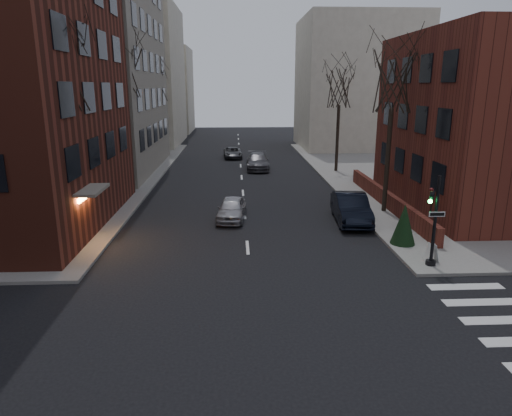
# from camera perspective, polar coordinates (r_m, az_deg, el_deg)

# --- Properties ---
(ground) EXTENTS (160.00, 160.00, 0.00)m
(ground) POSITION_cam_1_polar(r_m,az_deg,el_deg) (12.22, 0.72, -24.56)
(ground) COLOR black
(ground) RESTS_ON ground
(building_left_tan) EXTENTS (18.00, 18.00, 28.00)m
(building_left_tan) POSITION_cam_1_polar(r_m,az_deg,el_deg) (46.82, -25.01, 21.36)
(building_left_tan) COLOR gray
(building_left_tan) RESTS_ON ground
(building_right_brick) EXTENTS (12.00, 14.00, 11.00)m
(building_right_brick) POSITION_cam_1_polar(r_m,az_deg,el_deg) (33.22, 28.68, 9.28)
(building_right_brick) COLOR maroon
(building_right_brick) RESTS_ON ground
(low_wall_right) EXTENTS (0.35, 16.00, 1.00)m
(low_wall_right) POSITION_cam_1_polar(r_m,az_deg,el_deg) (30.91, 16.04, 1.09)
(low_wall_right) COLOR maroon
(low_wall_right) RESTS_ON sidewalk_far_right
(building_distant_la) EXTENTS (14.00, 16.00, 18.00)m
(building_distant_la) POSITION_cam_1_polar(r_m,az_deg,el_deg) (66.01, -15.90, 15.55)
(building_distant_la) COLOR beige
(building_distant_la) RESTS_ON ground
(building_distant_ra) EXTENTS (14.00, 14.00, 16.00)m
(building_distant_ra) POSITION_cam_1_polar(r_m,az_deg,el_deg) (61.41, 12.44, 14.90)
(building_distant_ra) COLOR beige
(building_distant_ra) RESTS_ON ground
(building_distant_lb) EXTENTS (10.00, 12.00, 14.00)m
(building_distant_lb) POSITION_cam_1_polar(r_m,az_deg,el_deg) (82.35, -11.72, 14.19)
(building_distant_lb) COLOR beige
(building_distant_lb) RESTS_ON ground
(traffic_signal) EXTENTS (0.76, 0.44, 4.00)m
(traffic_signal) POSITION_cam_1_polar(r_m,az_deg,el_deg) (21.11, 21.26, -2.20)
(traffic_signal) COLOR black
(traffic_signal) RESTS_ON sidewalk_far_right
(tree_left_a) EXTENTS (4.18, 4.18, 10.26)m
(tree_left_a) POSITION_cam_1_polar(r_m,az_deg,el_deg) (24.81, -22.90, 15.48)
(tree_left_a) COLOR #2D231C
(tree_left_a) RESTS_ON sidewalk_far_left
(tree_left_b) EXTENTS (4.40, 4.40, 10.80)m
(tree_left_b) POSITION_cam_1_polar(r_m,az_deg,el_deg) (36.36, -16.42, 16.23)
(tree_left_b) COLOR #2D231C
(tree_left_b) RESTS_ON sidewalk_far_left
(tree_left_c) EXTENTS (3.96, 3.96, 9.72)m
(tree_left_c) POSITION_cam_1_polar(r_m,az_deg,el_deg) (50.08, -12.56, 14.97)
(tree_left_c) COLOR #2D231C
(tree_left_c) RESTS_ON sidewalk_far_left
(tree_right_a) EXTENTS (3.96, 3.96, 9.72)m
(tree_right_a) POSITION_cam_1_polar(r_m,az_deg,el_deg) (28.96, 16.79, 14.90)
(tree_right_a) COLOR #2D231C
(tree_right_a) RESTS_ON sidewalk_far_right
(tree_right_b) EXTENTS (3.74, 3.74, 9.18)m
(tree_right_b) POSITION_cam_1_polar(r_m,az_deg,el_deg) (42.45, 10.42, 14.53)
(tree_right_b) COLOR #2D231C
(tree_right_b) RESTS_ON sidewalk_far_right
(streetlamp_near) EXTENTS (0.36, 0.36, 6.28)m
(streetlamp_near) POSITION_cam_1_polar(r_m,az_deg,el_deg) (32.51, -16.39, 8.17)
(streetlamp_near) COLOR black
(streetlamp_near) RESTS_ON sidewalk_far_left
(streetlamp_far) EXTENTS (0.36, 0.36, 6.28)m
(streetlamp_far) POSITION_cam_1_polar(r_m,az_deg,el_deg) (52.08, -11.29, 10.85)
(streetlamp_far) COLOR black
(streetlamp_far) RESTS_ON sidewalk_far_left
(parked_sedan) EXTENTS (2.14, 5.22, 1.68)m
(parked_sedan) POSITION_cam_1_polar(r_m,az_deg,el_deg) (27.32, 11.78, -0.02)
(parked_sedan) COLOR black
(parked_sedan) RESTS_ON ground
(car_lane_silver) EXTENTS (2.03, 4.07, 1.33)m
(car_lane_silver) POSITION_cam_1_polar(r_m,az_deg,el_deg) (27.33, -3.05, -0.09)
(car_lane_silver) COLOR #A3A2A8
(car_lane_silver) RESTS_ON ground
(car_lane_gray) EXTENTS (2.25, 5.29, 1.52)m
(car_lane_gray) POSITION_cam_1_polar(r_m,az_deg,el_deg) (43.95, 0.20, 5.84)
(car_lane_gray) COLOR #48474D
(car_lane_gray) RESTS_ON ground
(car_lane_far) EXTENTS (2.19, 4.33, 1.17)m
(car_lane_far) POSITION_cam_1_polar(r_m,az_deg,el_deg) (51.08, -2.92, 6.92)
(car_lane_far) COLOR #424348
(car_lane_far) RESTS_ON ground
(sandwich_board) EXTENTS (0.38, 0.53, 0.84)m
(sandwich_board) POSITION_cam_1_polar(r_m,az_deg,el_deg) (21.98, 21.11, -5.19)
(sandwich_board) COLOR silver
(sandwich_board) RESTS_ON sidewalk_far_right
(evergreen_shrub) EXTENTS (1.39, 1.39, 2.03)m
(evergreen_shrub) POSITION_cam_1_polar(r_m,az_deg,el_deg) (23.73, 18.01, -1.93)
(evergreen_shrub) COLOR black
(evergreen_shrub) RESTS_ON sidewalk_far_right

